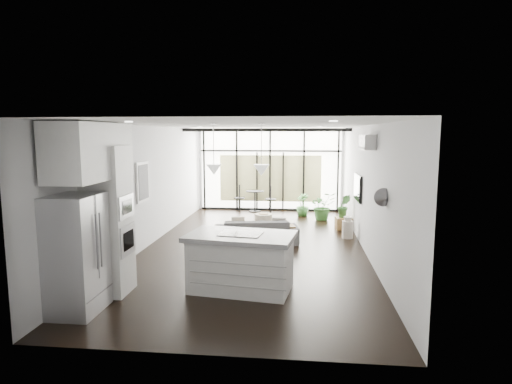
% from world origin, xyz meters
% --- Properties ---
extents(floor, '(5.00, 10.00, 0.00)m').
position_xyz_m(floor, '(0.00, 0.00, 0.00)').
color(floor, black).
rests_on(floor, ground).
extents(ceiling, '(5.00, 10.00, 0.00)m').
position_xyz_m(ceiling, '(0.00, 0.00, 2.80)').
color(ceiling, white).
rests_on(ceiling, ground).
extents(wall_left, '(0.02, 10.00, 2.80)m').
position_xyz_m(wall_left, '(-2.50, 0.00, 1.40)').
color(wall_left, silver).
rests_on(wall_left, ground).
extents(wall_right, '(0.02, 10.00, 2.80)m').
position_xyz_m(wall_right, '(2.50, 0.00, 1.40)').
color(wall_right, silver).
rests_on(wall_right, ground).
extents(wall_back, '(5.00, 0.02, 2.80)m').
position_xyz_m(wall_back, '(0.00, 5.00, 1.40)').
color(wall_back, silver).
rests_on(wall_back, ground).
extents(wall_front, '(5.00, 0.02, 2.80)m').
position_xyz_m(wall_front, '(0.00, -5.00, 1.40)').
color(wall_front, silver).
rests_on(wall_front, ground).
extents(glazing, '(5.00, 0.20, 2.80)m').
position_xyz_m(glazing, '(0.00, 4.88, 1.40)').
color(glazing, black).
rests_on(glazing, ground).
extents(skylight, '(4.70, 1.90, 0.06)m').
position_xyz_m(skylight, '(0.00, 4.00, 2.77)').
color(skylight, white).
rests_on(skylight, ceiling).
extents(neighbour_building, '(3.50, 0.02, 1.60)m').
position_xyz_m(neighbour_building, '(0.00, 4.95, 1.10)').
color(neighbour_building, beige).
rests_on(neighbour_building, ground).
extents(island, '(1.89, 1.29, 0.96)m').
position_xyz_m(island, '(0.07, -2.80, 0.48)').
color(island, silver).
rests_on(island, floor).
extents(cooktop, '(0.75, 0.55, 0.01)m').
position_xyz_m(cooktop, '(0.07, -2.80, 0.97)').
color(cooktop, black).
rests_on(cooktop, island).
extents(fridge, '(0.68, 0.85, 1.75)m').
position_xyz_m(fridge, '(-2.20, -3.95, 0.87)').
color(fridge, '#96969B').
rests_on(fridge, floor).
extents(appliance_column, '(0.63, 0.66, 2.43)m').
position_xyz_m(appliance_column, '(-2.06, -3.15, 1.22)').
color(appliance_column, silver).
rests_on(appliance_column, floor).
extents(upper_cabinets, '(0.62, 1.75, 0.86)m').
position_xyz_m(upper_cabinets, '(-2.12, -3.50, 2.35)').
color(upper_cabinets, silver).
rests_on(upper_cabinets, wall_left).
extents(pendant_left, '(0.26, 0.26, 0.18)m').
position_xyz_m(pendant_left, '(-0.40, -2.65, 2.02)').
color(pendant_left, white).
rests_on(pendant_left, ceiling).
extents(pendant_right, '(0.26, 0.26, 0.18)m').
position_xyz_m(pendant_right, '(0.40, -2.65, 2.02)').
color(pendant_right, white).
rests_on(pendant_right, ceiling).
extents(sofa, '(2.07, 0.91, 0.78)m').
position_xyz_m(sofa, '(-0.00, 0.35, 0.39)').
color(sofa, '#4E4E50').
rests_on(sofa, floor).
extents(console_bench, '(1.43, 0.62, 0.45)m').
position_xyz_m(console_bench, '(0.24, 0.25, 0.22)').
color(console_bench, brown).
rests_on(console_bench, floor).
extents(pouf, '(0.63, 0.63, 0.40)m').
position_xyz_m(pouf, '(0.03, 2.03, 0.20)').
color(pouf, beige).
rests_on(pouf, floor).
extents(crate, '(0.47, 0.47, 0.33)m').
position_xyz_m(crate, '(2.25, 2.11, 0.16)').
color(crate, brown).
rests_on(crate, floor).
extents(plant_tall, '(1.05, 1.09, 0.67)m').
position_xyz_m(plant_tall, '(1.73, 3.38, 0.34)').
color(plant_tall, '#376F2F').
rests_on(plant_tall, floor).
extents(plant_med, '(0.75, 0.83, 0.41)m').
position_xyz_m(plant_med, '(1.12, 3.93, 0.20)').
color(plant_med, '#376F2F').
rests_on(plant_med, floor).
extents(plant_crate, '(0.36, 0.65, 0.29)m').
position_xyz_m(plant_crate, '(2.25, 2.11, 0.47)').
color(plant_crate, '#376F2F').
rests_on(plant_crate, crate).
extents(milk_can, '(0.30, 0.30, 0.55)m').
position_xyz_m(milk_can, '(2.25, 1.07, 0.27)').
color(milk_can, beige).
rests_on(milk_can, floor).
extents(bistro_set, '(1.66, 0.90, 0.75)m').
position_xyz_m(bistro_set, '(-0.49, 4.55, 0.38)').
color(bistro_set, black).
rests_on(bistro_set, floor).
extents(tv, '(0.05, 1.10, 0.65)m').
position_xyz_m(tv, '(2.46, 1.00, 1.30)').
color(tv, black).
rests_on(tv, wall_right).
extents(ac_unit, '(0.22, 0.90, 0.30)m').
position_xyz_m(ac_unit, '(2.38, -0.80, 2.45)').
color(ac_unit, silver).
rests_on(ac_unit, wall_right).
extents(framed_art, '(0.04, 0.70, 0.90)m').
position_xyz_m(framed_art, '(-2.47, -0.50, 1.55)').
color(framed_art, black).
rests_on(framed_art, wall_left).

